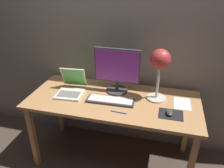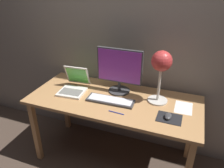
{
  "view_description": "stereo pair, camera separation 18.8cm",
  "coord_description": "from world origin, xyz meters",
  "px_view_note": "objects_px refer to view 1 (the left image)",
  "views": [
    {
      "loc": [
        0.43,
        -1.72,
        1.8
      ],
      "look_at": [
        0.0,
        -0.05,
        0.92
      ],
      "focal_mm": 35.12,
      "sensor_mm": 36.0,
      "label": 1
    },
    {
      "loc": [
        0.61,
        -1.66,
        1.8
      ],
      "look_at": [
        0.0,
        -0.05,
        0.92
      ],
      "focal_mm": 35.12,
      "sensor_mm": 36.0,
      "label": 2
    }
  ],
  "objects_px": {
    "desk_lamp": "(160,63)",
    "pen": "(119,112)",
    "laptop": "(72,86)",
    "keyboard_main": "(110,100)",
    "monitor": "(118,69)",
    "mouse": "(170,112)"
  },
  "relations": [
    {
      "from": "desk_lamp",
      "to": "keyboard_main",
      "type": "bearing_deg",
      "value": -158.22
    },
    {
      "from": "keyboard_main",
      "to": "desk_lamp",
      "type": "height_order",
      "value": "desk_lamp"
    },
    {
      "from": "keyboard_main",
      "to": "desk_lamp",
      "type": "relative_size",
      "value": 0.92
    },
    {
      "from": "laptop",
      "to": "desk_lamp",
      "type": "height_order",
      "value": "desk_lamp"
    },
    {
      "from": "laptop",
      "to": "pen",
      "type": "bearing_deg",
      "value": -24.51
    },
    {
      "from": "desk_lamp",
      "to": "pen",
      "type": "xyz_separation_m",
      "value": [
        -0.29,
        -0.32,
        -0.35
      ]
    },
    {
      "from": "desk_lamp",
      "to": "monitor",
      "type": "bearing_deg",
      "value": 172.73
    },
    {
      "from": "mouse",
      "to": "pen",
      "type": "height_order",
      "value": "mouse"
    },
    {
      "from": "laptop",
      "to": "mouse",
      "type": "relative_size",
      "value": 3.41
    },
    {
      "from": "monitor",
      "to": "mouse",
      "type": "bearing_deg",
      "value": -28.86
    },
    {
      "from": "keyboard_main",
      "to": "mouse",
      "type": "height_order",
      "value": "mouse"
    },
    {
      "from": "desk_lamp",
      "to": "mouse",
      "type": "relative_size",
      "value": 5.04
    },
    {
      "from": "mouse",
      "to": "pen",
      "type": "bearing_deg",
      "value": -169.02
    },
    {
      "from": "laptop",
      "to": "mouse",
      "type": "bearing_deg",
      "value": -9.63
    },
    {
      "from": "keyboard_main",
      "to": "pen",
      "type": "bearing_deg",
      "value": -53.95
    },
    {
      "from": "pen",
      "to": "keyboard_main",
      "type": "bearing_deg",
      "value": 126.05
    },
    {
      "from": "laptop",
      "to": "mouse",
      "type": "xyz_separation_m",
      "value": [
        0.95,
        -0.16,
        -0.04
      ]
    },
    {
      "from": "laptop",
      "to": "monitor",
      "type": "bearing_deg",
      "value": 15.78
    },
    {
      "from": "keyboard_main",
      "to": "mouse",
      "type": "relative_size",
      "value": 4.63
    },
    {
      "from": "pen",
      "to": "monitor",
      "type": "bearing_deg",
      "value": 104.88
    },
    {
      "from": "monitor",
      "to": "desk_lamp",
      "type": "bearing_deg",
      "value": -7.27
    },
    {
      "from": "keyboard_main",
      "to": "pen",
      "type": "height_order",
      "value": "keyboard_main"
    }
  ]
}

